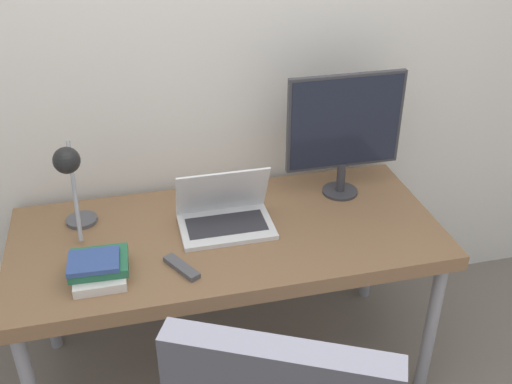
{
  "coord_description": "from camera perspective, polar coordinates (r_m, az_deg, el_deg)",
  "views": [
    {
      "loc": [
        -0.34,
        -1.5,
        2.0
      ],
      "look_at": [
        0.1,
        0.33,
        0.89
      ],
      "focal_mm": 42.0,
      "sensor_mm": 36.0,
      "label": 1
    }
  ],
  "objects": [
    {
      "name": "laptop",
      "position": [
        2.3,
        -2.98,
        -2.17
      ],
      "size": [
        0.35,
        0.24,
        0.24
      ],
      "color": "silver",
      "rests_on": "desk"
    },
    {
      "name": "book_stack",
      "position": [
        2.11,
        -14.78,
        -6.97
      ],
      "size": [
        0.2,
        0.2,
        0.08
      ],
      "color": "silver",
      "rests_on": "desk"
    },
    {
      "name": "desk_lamp",
      "position": [
        2.2,
        -17.24,
        1.43
      ],
      "size": [
        0.12,
        0.26,
        0.4
      ],
      "color": "#4C4C51",
      "rests_on": "desk"
    },
    {
      "name": "monitor",
      "position": [
        2.42,
        8.46,
        6.14
      ],
      "size": [
        0.48,
        0.15,
        0.52
      ],
      "color": "#333338",
      "rests_on": "desk"
    },
    {
      "name": "wall_back",
      "position": [
        2.42,
        -5.13,
        13.58
      ],
      "size": [
        8.0,
        0.05,
        2.6
      ],
      "color": "silver",
      "rests_on": "ground_plane"
    },
    {
      "name": "desk",
      "position": [
        2.32,
        -2.71,
        -4.96
      ],
      "size": [
        1.63,
        0.73,
        0.71
      ],
      "color": "brown",
      "rests_on": "ground_plane"
    },
    {
      "name": "tv_remote",
      "position": [
        2.1,
        -7.11,
        -7.14
      ],
      "size": [
        0.12,
        0.16,
        0.02
      ],
      "color": "#4C4C51",
      "rests_on": "desk"
    }
  ]
}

